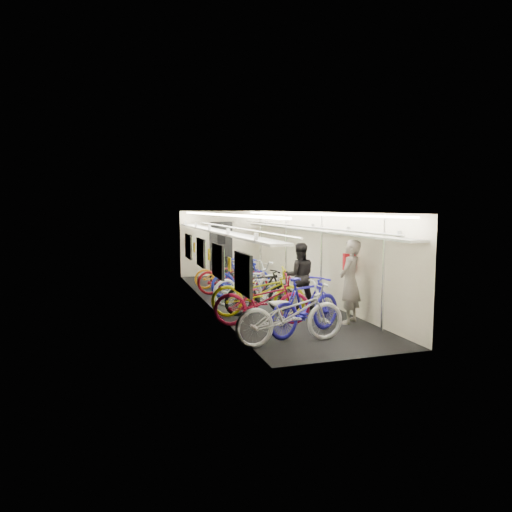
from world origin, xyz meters
TOP-DOWN VIEW (x-y plane):
  - train_car_shell at (-0.36, 0.71)m, footprint 10.00×10.00m
  - bicycle_0 at (-0.74, -3.86)m, footprint 2.20×0.88m
  - bicycle_1 at (-0.23, -3.39)m, footprint 2.01×1.28m
  - bicycle_2 at (-0.81, -2.40)m, footprint 2.18×1.12m
  - bicycle_3 at (-0.54, -1.45)m, footprint 1.85×0.71m
  - bicycle_4 at (-0.66, -1.68)m, footprint 2.30×1.30m
  - bicycle_5 at (-0.27, -1.14)m, footprint 1.60×1.04m
  - bicycle_6 at (-0.47, -0.13)m, footprint 2.20×1.29m
  - bicycle_7 at (-0.37, 0.81)m, footprint 1.90×0.78m
  - bicycle_8 at (-0.56, 1.12)m, footprint 2.17×1.30m
  - bicycle_9 at (-0.12, 2.58)m, footprint 1.67×0.81m
  - bicycle_10 at (-0.54, 2.25)m, footprint 1.87×0.76m
  - passenger_near at (1.06, -2.82)m, footprint 0.79×0.76m
  - passenger_mid at (0.58, -1.15)m, footprint 0.91×0.78m
  - backpack at (1.32, -2.30)m, footprint 0.28×0.18m

SIDE VIEW (x-z plane):
  - bicycle_5 at x=-0.27m, z-range 0.00..0.93m
  - bicycle_9 at x=-0.12m, z-range 0.00..0.96m
  - bicycle_10 at x=-0.54m, z-range 0.00..0.97m
  - bicycle_8 at x=-0.56m, z-range 0.00..1.07m
  - bicycle_3 at x=-0.54m, z-range 0.00..1.09m
  - bicycle_2 at x=-0.81m, z-range 0.00..1.09m
  - bicycle_6 at x=-0.47m, z-range 0.00..1.09m
  - bicycle_7 at x=-0.37m, z-range 0.00..1.11m
  - bicycle_0 at x=-0.74m, z-range 0.00..1.13m
  - bicycle_4 at x=-0.66m, z-range 0.00..1.15m
  - bicycle_1 at x=-0.23m, z-range 0.00..1.18m
  - passenger_mid at x=0.58m, z-range 0.00..1.65m
  - passenger_near at x=1.06m, z-range 0.00..1.83m
  - backpack at x=1.32m, z-range 1.09..1.47m
  - train_car_shell at x=-0.36m, z-range -3.34..6.66m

